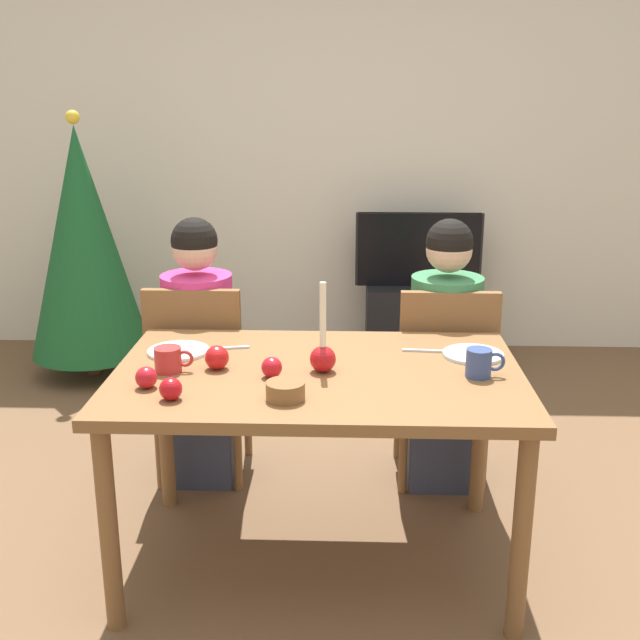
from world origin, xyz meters
TOP-DOWN VIEW (x-y plane):
  - ground_plane at (0.00, 0.00)m, footprint 7.68×7.68m
  - back_wall at (0.00, 2.60)m, footprint 6.40×0.10m
  - dining_table at (0.00, 0.00)m, footprint 1.40×0.90m
  - chair_left at (-0.54, 0.61)m, footprint 0.40×0.40m
  - chair_right at (0.51, 0.61)m, footprint 0.40×0.40m
  - person_left_child at (-0.54, 0.64)m, footprint 0.30×0.30m
  - person_right_child at (0.51, 0.64)m, footprint 0.30×0.30m
  - tv_stand at (0.54, 2.30)m, footprint 0.64×0.40m
  - tv at (0.54, 2.30)m, footprint 0.79×0.05m
  - christmas_tree at (-1.45, 1.92)m, footprint 0.70×0.70m
  - candle_centerpiece at (0.02, -0.01)m, footprint 0.09×0.09m
  - plate_left at (-0.52, 0.17)m, footprint 0.22×0.22m
  - plate_right at (0.55, 0.17)m, footprint 0.22×0.22m
  - mug_left at (-0.51, -0.03)m, footprint 0.13×0.09m
  - mug_right at (0.54, -0.04)m, footprint 0.13×0.09m
  - fork_left at (-0.35, 0.21)m, footprint 0.18×0.05m
  - fork_right at (0.39, 0.21)m, footprint 0.18×0.03m
  - bowl_walnuts at (-0.09, -0.26)m, footprint 0.12×0.12m
  - apple_near_candle at (-0.44, -0.28)m, footprint 0.07×0.07m
  - apple_by_left_plate at (-0.55, -0.18)m, footprint 0.07×0.07m
  - apple_by_right_mug at (-0.35, 0.00)m, footprint 0.08×0.08m
  - apple_far_edge at (-0.15, -0.07)m, footprint 0.07×0.07m

SIDE VIEW (x-z plane):
  - ground_plane at x=0.00m, z-range 0.00..0.00m
  - tv_stand at x=0.54m, z-range 0.00..0.48m
  - chair_left at x=-0.54m, z-range 0.06..0.96m
  - chair_right at x=0.51m, z-range 0.06..0.96m
  - person_left_child at x=-0.54m, z-range -0.02..1.16m
  - person_right_child at x=0.51m, z-range -0.02..1.16m
  - dining_table at x=0.00m, z-range 0.29..1.04m
  - tv at x=0.54m, z-range 0.48..0.94m
  - fork_left at x=-0.35m, z-range 0.75..0.76m
  - fork_right at x=0.39m, z-range 0.75..0.76m
  - plate_left at x=-0.52m, z-range 0.75..0.76m
  - plate_right at x=0.55m, z-range 0.75..0.76m
  - bowl_walnuts at x=-0.09m, z-range 0.75..0.81m
  - apple_far_edge at x=-0.15m, z-range 0.75..0.82m
  - apple_by_left_plate at x=-0.55m, z-range 0.75..0.82m
  - apple_near_candle at x=-0.44m, z-range 0.75..0.82m
  - apple_by_right_mug at x=-0.35m, z-range 0.75..0.83m
  - mug_left at x=-0.51m, z-range 0.75..0.84m
  - mug_right at x=0.54m, z-range 0.75..0.85m
  - christmas_tree at x=-1.45m, z-range 0.03..1.59m
  - candle_centerpiece at x=0.02m, z-range 0.66..0.97m
  - back_wall at x=0.00m, z-range 0.00..2.60m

